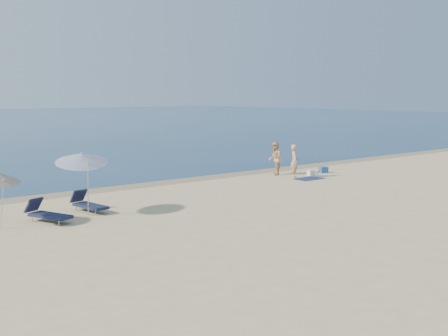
# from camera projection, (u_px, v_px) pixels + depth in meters

# --- Properties ---
(wet_sand_strip) EXTENTS (240.00, 1.60, 0.00)m
(wet_sand_strip) POSITION_uv_depth(u_px,v_px,m) (202.00, 178.00, 30.60)
(wet_sand_strip) COLOR #847254
(wet_sand_strip) RESTS_ON ground
(person_left) EXTENTS (0.75, 0.80, 1.84)m
(person_left) POSITION_uv_depth(u_px,v_px,m) (294.00, 161.00, 30.56)
(person_left) COLOR tan
(person_left) RESTS_ON ground
(person_right) EXTENTS (1.14, 1.15, 1.88)m
(person_right) POSITION_uv_depth(u_px,v_px,m) (275.00, 158.00, 31.71)
(person_right) COLOR tan
(person_right) RESTS_ON ground
(beach_towel) EXTENTS (1.64, 0.93, 0.03)m
(beach_towel) POSITION_uv_depth(u_px,v_px,m) (309.00, 179.00, 30.27)
(beach_towel) COLOR #101F51
(beach_towel) RESTS_ON ground
(white_bag) EXTENTS (0.37, 0.33, 0.30)m
(white_bag) POSITION_uv_depth(u_px,v_px,m) (311.00, 173.00, 31.57)
(white_bag) COLOR silver
(white_bag) RESTS_ON ground
(blue_cooler) EXTENTS (0.55, 0.44, 0.34)m
(blue_cooler) POSITION_uv_depth(u_px,v_px,m) (323.00, 170.00, 32.69)
(blue_cooler) COLOR #1B5397
(blue_cooler) RESTS_ON ground
(umbrella_near) EXTENTS (2.51, 2.52, 2.58)m
(umbrella_near) POSITION_uv_depth(u_px,v_px,m) (82.00, 158.00, 20.95)
(umbrella_near) COLOR silver
(umbrella_near) RESTS_ON ground
(lounger_left) EXTENTS (1.24, 1.96, 0.82)m
(lounger_left) POSITION_uv_depth(u_px,v_px,m) (47.00, 214.00, 20.02)
(lounger_left) COLOR #161B3C
(lounger_left) RESTS_ON ground
(lounger_right) EXTENTS (0.86, 1.89, 0.80)m
(lounger_right) POSITION_uv_depth(u_px,v_px,m) (88.00, 204.00, 21.80)
(lounger_right) COLOR #141B37
(lounger_right) RESTS_ON ground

